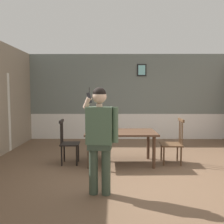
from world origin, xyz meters
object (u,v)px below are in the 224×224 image
object	(u,v)px
dining_table	(121,135)
chair_by_doorway	(68,143)
chair_near_window	(173,143)
person_figure	(100,134)

from	to	relation	value
dining_table	chair_by_doorway	distance (m)	1.17
chair_near_window	chair_by_doorway	distance (m)	2.33
dining_table	chair_near_window	bearing A→B (deg)	1.09
dining_table	chair_near_window	xyz separation A→B (m)	(1.16, 0.02, -0.17)
dining_table	person_figure	world-z (taller)	person_figure
chair_by_doorway	chair_near_window	bearing A→B (deg)	89.21
person_figure	dining_table	bearing A→B (deg)	-95.90
dining_table	chair_by_doorway	size ratio (longest dim) A/B	1.59
chair_by_doorway	person_figure	size ratio (longest dim) A/B	0.59
dining_table	person_figure	size ratio (longest dim) A/B	0.94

